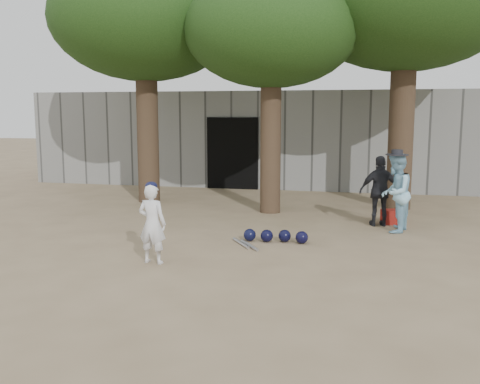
% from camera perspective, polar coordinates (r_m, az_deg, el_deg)
% --- Properties ---
extents(ground, '(70.00, 70.00, 0.00)m').
position_cam_1_polar(ground, '(8.92, -5.24, -6.85)').
color(ground, '#937C5E').
rests_on(ground, ground).
extents(boy_player, '(0.49, 0.35, 1.26)m').
position_cam_1_polar(boy_player, '(8.47, -9.35, -3.38)').
color(boy_player, white).
rests_on(boy_player, ground).
extents(spectator_blue, '(0.77, 0.89, 1.57)m').
position_cam_1_polar(spectator_blue, '(10.95, 16.25, -0.09)').
color(spectator_blue, '#94CAE5').
rests_on(spectator_blue, ground).
extents(spectator_dark, '(0.92, 0.54, 1.47)m').
position_cam_1_polar(spectator_dark, '(11.46, 14.73, 0.09)').
color(spectator_dark, black).
rests_on(spectator_dark, ground).
extents(red_bag, '(0.49, 0.42, 0.30)m').
position_cam_1_polar(red_bag, '(11.85, 15.92, -2.56)').
color(red_bag, maroon).
rests_on(red_bag, ground).
extents(back_building, '(16.00, 5.24, 3.00)m').
position_cam_1_polar(back_building, '(18.72, 4.63, 5.86)').
color(back_building, gray).
rests_on(back_building, ground).
extents(helmet_row, '(1.19, 0.30, 0.23)m').
position_cam_1_polar(helmet_row, '(9.82, 3.82, -4.71)').
color(helmet_row, black).
rests_on(helmet_row, ground).
extents(bat_pile, '(0.63, 0.75, 0.06)m').
position_cam_1_polar(bat_pile, '(9.57, 0.55, -5.58)').
color(bat_pile, '#B0B1B7').
rests_on(bat_pile, ground).
extents(tree_row, '(11.40, 5.80, 6.69)m').
position_cam_1_polar(tree_row, '(13.53, 4.64, 18.40)').
color(tree_row, brown).
rests_on(tree_row, ground).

